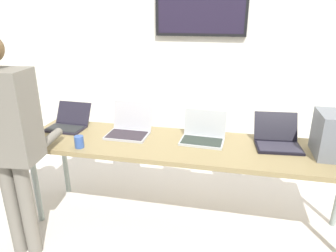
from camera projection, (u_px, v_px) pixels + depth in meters
The scene contains 10 objects.
ground at pixel (185, 224), 2.87m from camera, with size 8.00×8.00×0.04m, color beige.
back_wall at pixel (204, 58), 3.42m from camera, with size 8.00×0.11×2.71m.
workbench at pixel (187, 150), 2.61m from camera, with size 2.87×0.70×0.80m.
laptop_station_0 at pixel (69, 123), 2.94m from camera, with size 0.36×0.35×0.22m.
laptop_station_1 at pixel (129, 128), 2.78m from camera, with size 0.37×0.34×0.27m.
laptop_station_2 at pixel (203, 134), 2.64m from camera, with size 0.38×0.30×0.25m.
laptop_station_3 at pixel (277, 139), 2.55m from camera, with size 0.39×0.40×0.24m.
person at pixel (6, 132), 2.17m from camera, with size 0.47×0.62×1.72m.
coffee_mug at pixel (79, 142), 2.51m from camera, with size 0.08×0.08×0.10m.
paper_sheet at pixel (21, 138), 2.72m from camera, with size 0.25×0.32×0.00m.
Camera 1 is at (0.34, -2.35, 1.85)m, focal length 32.75 mm.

